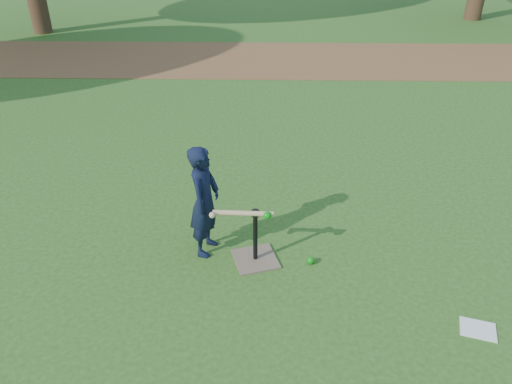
{
  "coord_description": "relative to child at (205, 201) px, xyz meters",
  "views": [
    {
      "loc": [
        0.23,
        -4.02,
        3.29
      ],
      "look_at": [
        0.13,
        0.39,
        0.65
      ],
      "focal_mm": 35.0,
      "sensor_mm": 36.0,
      "label": 1
    }
  ],
  "objects": [
    {
      "name": "dirt_strip",
      "position": [
        0.39,
        7.24,
        -0.6
      ],
      "size": [
        24.0,
        3.0,
        0.01
      ],
      "primitive_type": "cube",
      "color": "brown",
      "rests_on": "ground"
    },
    {
      "name": "ground",
      "position": [
        0.39,
        -0.26,
        -0.61
      ],
      "size": [
        80.0,
        80.0,
        0.0
      ],
      "primitive_type": "plane",
      "color": "#285116",
      "rests_on": "ground"
    },
    {
      "name": "child",
      "position": [
        0.0,
        0.0,
        0.0
      ],
      "size": [
        0.38,
        0.5,
        1.22
      ],
      "primitive_type": "imported",
      "rotation": [
        0.0,
        0.0,
        1.34
      ],
      "color": "black",
      "rests_on": "ground"
    },
    {
      "name": "clipboard",
      "position": [
        2.5,
        -1.1,
        -0.6
      ],
      "size": [
        0.35,
        0.31,
        0.01
      ],
      "primitive_type": "cube",
      "rotation": [
        0.0,
        0.0,
        -0.29
      ],
      "color": "white",
      "rests_on": "ground"
    },
    {
      "name": "wiffle_ball_ground",
      "position": [
        1.09,
        -0.22,
        -0.57
      ],
      "size": [
        0.08,
        0.08,
        0.08
      ],
      "primitive_type": "sphere",
      "color": "#0C8711",
      "rests_on": "ground"
    },
    {
      "name": "batting_tee",
      "position": [
        0.52,
        -0.17,
        -0.5
      ],
      "size": [
        0.54,
        0.54,
        0.61
      ],
      "color": "#755E4A",
      "rests_on": "ground"
    },
    {
      "name": "swing_action",
      "position": [
        0.42,
        -0.2,
        -0.01
      ],
      "size": [
        0.63,
        0.12,
        0.08
      ],
      "color": "tan",
      "rests_on": "ground"
    }
  ]
}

